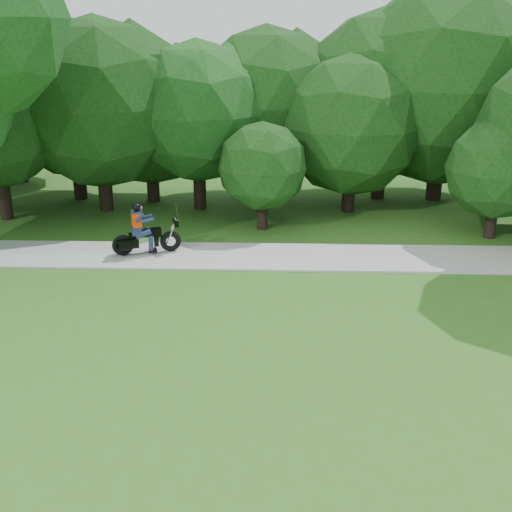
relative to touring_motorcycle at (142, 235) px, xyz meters
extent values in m
plane|color=#37661D|center=(4.87, -8.04, -0.59)|extent=(100.00, 100.00, 0.00)
cube|color=#A3A39E|center=(4.87, -0.04, -0.56)|extent=(60.00, 2.20, 0.06)
cylinder|color=black|center=(-6.91, 9.10, 0.31)|extent=(0.50, 0.50, 1.80)
sphere|color=black|center=(-6.91, 9.10, 3.15)|extent=(5.96, 5.96, 5.96)
cylinder|color=black|center=(7.44, 6.84, 0.31)|extent=(0.50, 0.50, 1.80)
sphere|color=black|center=(7.44, 6.84, 3.17)|extent=(6.05, 6.05, 6.05)
cylinder|color=black|center=(9.49, 6.72, 0.31)|extent=(0.56, 0.56, 1.80)
sphere|color=black|center=(9.49, 6.72, 3.55)|extent=(7.19, 7.19, 7.19)
cylinder|color=black|center=(6.15, 4.95, 0.11)|extent=(0.44, 0.44, 1.39)
sphere|color=black|center=(6.15, 4.95, 2.35)|extent=(4.77, 4.77, 4.77)
cylinder|color=black|center=(-0.84, 6.08, 0.18)|extent=(0.45, 0.45, 1.53)
sphere|color=black|center=(-0.84, 6.08, 2.58)|extent=(5.04, 5.04, 5.04)
cylinder|color=black|center=(10.14, 2.05, -0.03)|extent=(0.35, 0.35, 1.12)
sphere|color=black|center=(10.14, 2.05, 1.50)|extent=(3.01, 3.01, 3.01)
cylinder|color=black|center=(3.26, 6.70, 0.31)|extent=(0.47, 0.47, 1.80)
sphere|color=black|center=(3.26, 6.70, 2.94)|extent=(5.32, 5.32, 5.32)
cylinder|color=black|center=(0.99, 5.11, 0.31)|extent=(0.44, 0.44, 1.80)
sphere|color=#134417|center=(0.99, 5.11, 2.76)|extent=(4.76, 4.76, 4.76)
cylinder|color=black|center=(3.24, 2.70, -0.05)|extent=(0.34, 0.34, 1.09)
sphere|color=black|center=(3.24, 2.70, 1.40)|extent=(2.78, 2.78, 2.78)
cylinder|color=black|center=(-5.28, 3.53, 0.31)|extent=(0.41, 0.41, 1.80)
cylinder|color=black|center=(-3.63, 6.35, 0.31)|extent=(0.48, 0.48, 1.80)
sphere|color=black|center=(-3.63, 6.35, 3.03)|extent=(5.61, 5.61, 5.61)
cylinder|color=black|center=(-2.25, 4.77, 0.31)|extent=(0.48, 0.48, 1.80)
sphere|color=black|center=(-2.25, 4.77, 3.05)|extent=(5.66, 5.66, 5.66)
torus|color=black|center=(-0.51, -0.17, -0.23)|extent=(0.62, 0.35, 0.60)
torus|color=black|center=(0.74, 0.24, -0.23)|extent=(0.62, 0.35, 0.60)
cube|color=black|center=(-0.04, -0.01, -0.19)|extent=(0.97, 0.49, 0.27)
cube|color=silver|center=(0.09, 0.03, -0.19)|extent=(0.48, 0.40, 0.34)
cube|color=black|center=(0.29, 0.09, 0.06)|extent=(0.50, 0.38, 0.22)
cube|color=black|center=(-0.14, -0.04, 0.03)|extent=(0.50, 0.40, 0.09)
cylinder|color=silver|center=(0.77, 0.25, 0.06)|extent=(0.33, 0.14, 0.76)
cylinder|color=silver|center=(0.91, 0.30, 0.43)|extent=(0.20, 0.53, 0.03)
cube|color=black|center=(-0.41, -0.33, -0.19)|extent=(0.37, 0.21, 0.29)
cube|color=black|center=(-0.53, 0.02, -0.19)|extent=(0.37, 0.21, 0.29)
cube|color=#1A2F45|center=(-0.14, -0.04, 0.15)|extent=(0.34, 0.39, 0.20)
cube|color=#1A2F45|center=(-0.12, -0.04, 0.46)|extent=(0.32, 0.41, 0.48)
cube|color=#FF3505|center=(-0.12, -0.04, 0.47)|extent=(0.36, 0.45, 0.37)
sphere|color=black|center=(-0.10, -0.03, 0.81)|extent=(0.24, 0.24, 0.24)
camera|label=1|loc=(3.75, -16.72, 5.31)|focal=45.00mm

